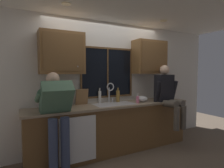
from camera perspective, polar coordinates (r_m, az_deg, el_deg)
back_wall at (r=3.84m, az=-2.06°, el=-0.17°), size 5.60×0.12×2.55m
ceiling_downlight_left at (r=3.05m, az=-14.00°, el=22.96°), size 0.14×0.14×0.01m
ceiling_downlight_right at (r=3.96m, az=15.74°, el=18.36°), size 0.14×0.14×0.01m
window_glass at (r=3.77m, az=-1.42°, el=3.57°), size 1.10×0.02×0.95m
window_frame_top at (r=3.79m, az=-1.36°, el=11.02°), size 1.17×0.02×0.04m
window_frame_bottom at (r=3.80m, az=-1.34°, el=-3.89°), size 1.17×0.02×0.04m
window_frame_left at (r=3.55m, az=-9.60°, el=3.51°), size 0.03×0.02×0.95m
window_frame_right at (r=4.05m, az=5.88°, el=3.55°), size 0.03×0.02×0.95m
window_mullion_center at (r=3.76m, az=-1.34°, el=3.57°), size 0.02×0.02×0.95m
lower_cabinet_run at (r=3.68m, az=0.41°, el=-13.58°), size 3.20×0.58×0.88m
countertop at (r=3.55m, az=0.56°, el=-6.57°), size 3.26×0.62×0.04m
dishwasher_front at (r=3.10m, az=-10.44°, el=-16.65°), size 0.60×0.02×0.74m
upper_cabinet_left at (r=3.31m, az=-15.29°, el=9.23°), size 0.75×0.36×0.72m
upper_cabinet_right at (r=4.17m, az=11.56°, el=8.11°), size 0.75×0.36×0.72m
sink at (r=3.58m, az=0.69°, el=-7.75°), size 0.80×0.46×0.21m
faucet at (r=3.69m, az=-0.53°, el=-1.90°), size 0.18×0.09×0.40m
person_standing at (r=2.90m, az=-16.84°, el=-8.04°), size 0.53×0.70×1.53m
person_sitting_on_counter at (r=3.99m, az=16.86°, el=-2.65°), size 0.54×0.60×1.26m
knife_block at (r=3.33m, az=-13.72°, el=-5.11°), size 0.12×0.18×0.32m
cutting_board at (r=3.52m, az=-9.30°, el=-3.96°), size 0.23×0.08×0.30m
mixing_bowl at (r=3.89m, az=9.19°, el=-4.58°), size 0.25×0.25×0.13m
soap_dispenser at (r=3.70m, az=7.97°, el=-4.73°), size 0.06×0.07×0.19m
bottle_green_glass at (r=3.79m, az=1.85°, el=-3.68°), size 0.08×0.08×0.30m
bottle_tall_clear at (r=3.67m, az=-3.84°, el=-3.92°), size 0.06×0.06×0.31m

